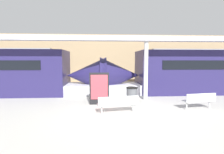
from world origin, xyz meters
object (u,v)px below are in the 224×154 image
trash_bin (132,96)px  support_column_near (146,71)px  bench_far (200,100)px  poster_board (99,88)px  bench_near (118,103)px

trash_bin → support_column_near: (1.04, 1.08, 1.29)m
bench_far → support_column_near: (-2.09, 2.27, 1.30)m
trash_bin → poster_board: size_ratio=0.54×
bench_near → poster_board: poster_board is taller
poster_board → support_column_near: support_column_near is taller
bench_near → trash_bin: size_ratio=2.02×
bench_far → poster_board: bearing=157.1°
trash_bin → poster_board: poster_board is taller
bench_near → bench_far: 4.06m
bench_near → trash_bin: bearing=51.6°
trash_bin → poster_board: bearing=178.0°
bench_near → support_column_near: size_ratio=0.54×
poster_board → support_column_near: bearing=20.1°
trash_bin → support_column_near: 1.98m
support_column_near → trash_bin: bearing=-133.8°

